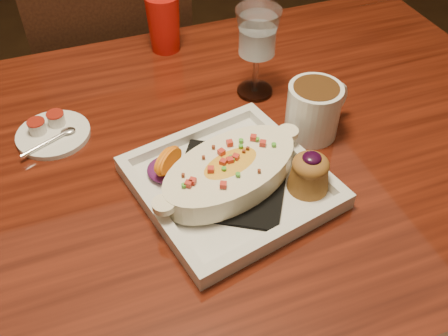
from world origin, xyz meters
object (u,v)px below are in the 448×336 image
object	(u,v)px
chair_far	(118,83)
goblet	(257,37)
plate	(236,176)
red_tumbler	(164,23)
coffee_mug	(315,108)
saucer	(51,132)
table	(174,198)

from	to	relation	value
chair_far	goblet	size ratio (longest dim) A/B	5.10
chair_far	goblet	xyz separation A→B (m)	(0.22, -0.49, 0.37)
goblet	plate	bearing A→B (deg)	-119.64
red_tumbler	coffee_mug	bearing A→B (deg)	-65.45
plate	saucer	world-z (taller)	plate
table	chair_far	distance (m)	0.65
plate	saucer	bearing A→B (deg)	125.81
chair_far	coffee_mug	distance (m)	0.76
chair_far	coffee_mug	xyz separation A→B (m)	(0.27, -0.64, 0.30)
plate	goblet	world-z (taller)	goblet
coffee_mug	red_tumbler	world-z (taller)	red_tumbler
coffee_mug	red_tumbler	xyz separation A→B (m)	(-0.18, 0.38, 0.01)
coffee_mug	saucer	xyz separation A→B (m)	(-0.46, 0.16, -0.05)
table	plate	size ratio (longest dim) A/B	4.40
plate	red_tumbler	world-z (taller)	red_tumbler
goblet	red_tumbler	world-z (taller)	goblet
saucer	red_tumbler	xyz separation A→B (m)	(0.28, 0.23, 0.05)
table	plate	bearing A→B (deg)	-50.34
saucer	red_tumbler	bearing A→B (deg)	38.58
coffee_mug	goblet	distance (m)	0.18
chair_far	table	bearing A→B (deg)	90.00
table	coffee_mug	world-z (taller)	coffee_mug
coffee_mug	red_tumbler	bearing A→B (deg)	96.65
coffee_mug	table	bearing A→B (deg)	158.98
red_tumbler	plate	bearing A→B (deg)	-91.45
goblet	red_tumbler	bearing A→B (deg)	118.43
table	goblet	distance (m)	0.34
coffee_mug	goblet	bearing A→B (deg)	90.34
table	chair_far	xyz separation A→B (m)	(-0.00, 0.63, -0.15)
table	coffee_mug	distance (m)	0.31
chair_far	plate	world-z (taller)	chair_far
table	goblet	xyz separation A→B (m)	(0.22, 0.14, 0.22)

